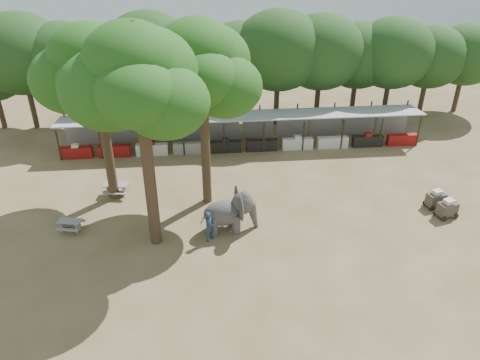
{
  "coord_description": "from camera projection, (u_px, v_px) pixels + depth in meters",
  "views": [
    {
      "loc": [
        -3.21,
        -19.44,
        16.13
      ],
      "look_at": [
        -1.0,
        5.0,
        2.0
      ],
      "focal_mm": 35.0,
      "sensor_mm": 36.0,
      "label": 1
    }
  ],
  "objects": [
    {
      "name": "ground",
      "position": [
        267.0,
        258.0,
        25.07
      ],
      "size": [
        100.0,
        100.0,
        0.0
      ],
      "primitive_type": "plane",
      "color": "brown",
      "rests_on": "ground"
    },
    {
      "name": "elephant",
      "position": [
        230.0,
        212.0,
        26.66
      ],
      "size": [
        3.3,
        2.51,
        2.5
      ],
      "rotation": [
        0.0,
        0.0,
        0.1
      ],
      "color": "#3D3A3B",
      "rests_on": "ground"
    },
    {
      "name": "picnic_table_far",
      "position": [
        116.0,
        188.0,
        30.43
      ],
      "size": [
        1.75,
        1.62,
        0.78
      ],
      "rotation": [
        0.0,
        0.0,
        -0.14
      ],
      "color": "gray",
      "rests_on": "ground"
    },
    {
      "name": "cart_back",
      "position": [
        436.0,
        199.0,
        29.12
      ],
      "size": [
        1.37,
        1.06,
        1.19
      ],
      "rotation": [
        0.0,
        0.0,
        0.24
      ],
      "color": "#3A2F28",
      "rests_on": "ground"
    },
    {
      "name": "yard_tree_left",
      "position": [
        94.0,
        73.0,
        26.47
      ],
      "size": [
        7.1,
        6.9,
        11.02
      ],
      "color": "#332316",
      "rests_on": "ground"
    },
    {
      "name": "picnic_table_near",
      "position": [
        70.0,
        224.0,
        27.03
      ],
      "size": [
        1.57,
        1.47,
        0.67
      ],
      "rotation": [
        0.0,
        0.0,
        -0.22
      ],
      "color": "gray",
      "rests_on": "ground"
    },
    {
      "name": "cart_front",
      "position": [
        447.0,
        208.0,
        28.15
      ],
      "size": [
        1.42,
        1.11,
        1.22
      ],
      "rotation": [
        0.0,
        0.0,
        0.26
      ],
      "color": "#3A2F28",
      "rests_on": "ground"
    },
    {
      "name": "yard_tree_back",
      "position": [
        200.0,
        69.0,
        25.91
      ],
      "size": [
        7.1,
        6.9,
        11.36
      ],
      "color": "#332316",
      "rests_on": "ground"
    },
    {
      "name": "vendor_stalls",
      "position": [
        243.0,
        132.0,
        36.43
      ],
      "size": [
        28.0,
        2.99,
        2.8
      ],
      "color": "#A1A4A9",
      "rests_on": "ground"
    },
    {
      "name": "yard_tree_center",
      "position": [
        136.0,
        82.0,
        21.89
      ],
      "size": [
        7.1,
        6.9,
        12.04
      ],
      "color": "#332316",
      "rests_on": "ground"
    },
    {
      "name": "backdrop_trees",
      "position": [
        237.0,
        59.0,
        38.72
      ],
      "size": [
        46.46,
        5.95,
        8.33
      ],
      "color": "#332316",
      "rests_on": "ground"
    },
    {
      "name": "handler",
      "position": [
        209.0,
        227.0,
        25.95
      ],
      "size": [
        0.76,
        0.8,
        1.86
      ],
      "primitive_type": "imported",
      "rotation": [
        0.0,
        0.0,
        0.91
      ],
      "color": "#26384C",
      "rests_on": "ground"
    }
  ]
}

